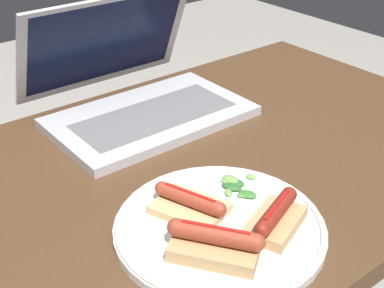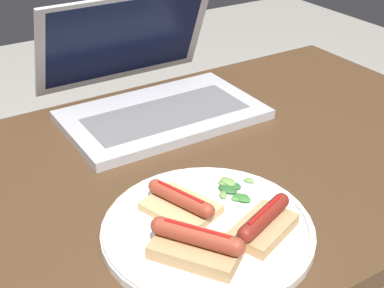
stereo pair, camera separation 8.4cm
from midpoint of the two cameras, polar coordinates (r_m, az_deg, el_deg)
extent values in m
cube|color=#4C331E|center=(0.85, -10.08, -6.28)|extent=(1.43, 0.68, 0.04)
cylinder|color=#4C331E|center=(1.56, 6.99, -4.29)|extent=(0.05, 0.05, 0.72)
cube|color=#B7B7BC|center=(1.04, -6.75, 2.85)|extent=(0.38, 0.23, 0.02)
cube|color=slate|center=(1.02, -6.37, 3.06)|extent=(0.31, 0.12, 0.00)
cube|color=#B7B7BC|center=(1.12, -11.41, 10.59)|extent=(0.38, 0.09, 0.20)
cube|color=#0C1433|center=(1.12, -11.33, 10.62)|extent=(0.34, 0.08, 0.18)
cylinder|color=white|center=(0.75, -0.28, -9.09)|extent=(0.30, 0.30, 0.01)
torus|color=white|center=(0.74, -0.28, -8.60)|extent=(0.29, 0.29, 0.01)
cube|color=tan|center=(0.69, -1.05, -11.17)|extent=(0.12, 0.13, 0.02)
cylinder|color=#9E3D28|center=(0.68, -1.06, -9.80)|extent=(0.08, 0.10, 0.02)
sphere|color=#9E3D28|center=(0.69, -5.20, -8.98)|extent=(0.02, 0.02, 0.02)
sphere|color=#9E3D28|center=(0.67, 3.25, -10.60)|extent=(0.02, 0.02, 0.02)
cylinder|color=red|center=(0.67, -1.07, -9.01)|extent=(0.05, 0.08, 0.01)
cube|color=tan|center=(0.77, -3.39, -6.97)|extent=(0.10, 0.12, 0.01)
cylinder|color=#9E3D28|center=(0.76, -3.43, -5.95)|extent=(0.05, 0.10, 0.02)
sphere|color=#9E3D28|center=(0.73, -0.36, -7.13)|extent=(0.02, 0.02, 0.02)
sphere|color=#9E3D28|center=(0.78, -6.30, -4.83)|extent=(0.02, 0.02, 0.02)
cylinder|color=red|center=(0.75, -3.45, -5.29)|extent=(0.03, 0.08, 0.01)
cube|color=tan|center=(0.74, 5.64, -8.48)|extent=(0.11, 0.09, 0.02)
cylinder|color=maroon|center=(0.73, 5.72, -7.28)|extent=(0.09, 0.05, 0.02)
sphere|color=maroon|center=(0.69, 4.05, -9.24)|extent=(0.02, 0.02, 0.02)
sphere|color=maroon|center=(0.76, 7.23, -5.48)|extent=(0.02, 0.02, 0.02)
cylinder|color=red|center=(0.72, 5.76, -6.58)|extent=(0.07, 0.03, 0.01)
ellipsoid|color=#709E4C|center=(0.83, 0.89, -4.09)|extent=(0.02, 0.02, 0.01)
ellipsoid|color=#2D662D|center=(0.83, 1.92, -4.20)|extent=(0.02, 0.03, 0.01)
ellipsoid|color=#2D662D|center=(0.82, 0.68, -4.62)|extent=(0.01, 0.02, 0.00)
ellipsoid|color=#709E4C|center=(0.80, 0.92, -5.29)|extent=(0.02, 0.02, 0.01)
ellipsoid|color=#387A33|center=(0.80, 2.95, -5.48)|extent=(0.03, 0.03, 0.01)
ellipsoid|color=#709E4C|center=(0.84, 3.47, -3.61)|extent=(0.02, 0.02, 0.01)
ellipsoid|color=#2D662D|center=(0.81, 1.38, -4.69)|extent=(0.03, 0.03, 0.01)
ellipsoid|color=#4C8E3D|center=(0.80, 2.75, -5.45)|extent=(0.03, 0.02, 0.01)
ellipsoid|color=#709E4C|center=(0.83, 1.28, -3.89)|extent=(0.02, 0.03, 0.01)
camera|label=1|loc=(0.04, -92.86, -1.65)|focal=50.00mm
camera|label=2|loc=(0.04, 87.14, 1.65)|focal=50.00mm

